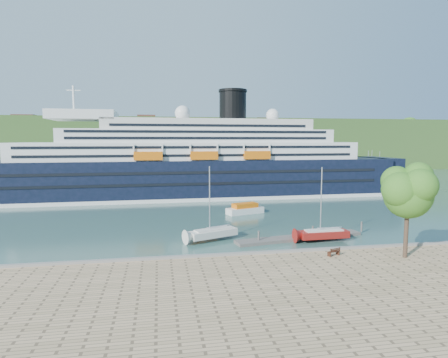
% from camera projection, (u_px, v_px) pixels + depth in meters
% --- Properties ---
extents(ground, '(400.00, 400.00, 0.00)m').
position_uv_depth(ground, '(287.00, 260.00, 44.42)').
color(ground, '#2E5249').
rests_on(ground, ground).
extents(far_hillside, '(400.00, 50.00, 24.00)m').
position_uv_depth(far_hillside, '(189.00, 144.00, 185.22)').
color(far_hillside, '#2D4E1F').
rests_on(far_hillside, ground).
extents(quay_coping, '(220.00, 0.50, 0.30)m').
position_uv_depth(quay_coping, '(288.00, 251.00, 44.10)').
color(quay_coping, slate).
rests_on(quay_coping, promenade).
extents(cruise_ship, '(119.49, 19.18, 26.78)m').
position_uv_depth(cruise_ship, '(183.00, 143.00, 92.19)').
color(cruise_ship, black).
rests_on(cruise_ship, ground).
extents(park_bench, '(1.73, 1.14, 1.03)m').
position_uv_depth(park_bench, '(334.00, 251.00, 42.78)').
color(park_bench, '#452013').
rests_on(park_bench, promenade).
extents(promenade_tree, '(7.01, 7.01, 11.61)m').
position_uv_depth(promenade_tree, '(407.00, 207.00, 41.71)').
color(promenade_tree, '#285F19').
rests_on(promenade_tree, promenade).
extents(floating_pontoon, '(19.59, 5.55, 0.43)m').
position_uv_depth(floating_pontoon, '(300.00, 237.00, 53.82)').
color(floating_pontoon, '#655F5A').
rests_on(floating_pontoon, ground).
extents(sailboat_white_near, '(8.06, 4.95, 10.09)m').
position_uv_depth(sailboat_white_near, '(213.00, 205.00, 52.60)').
color(sailboat_white_near, silver).
rests_on(sailboat_white_near, ground).
extents(sailboat_red, '(7.77, 2.33, 9.97)m').
position_uv_depth(sailboat_red, '(325.00, 206.00, 52.11)').
color(sailboat_red, maroon).
rests_on(sailboat_red, ground).
extents(tender_launch, '(7.78, 4.73, 2.03)m').
position_uv_depth(tender_launch, '(245.00, 208.00, 72.39)').
color(tender_launch, orange).
rests_on(tender_launch, ground).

